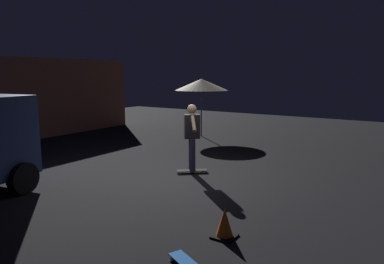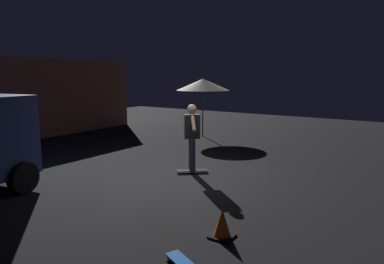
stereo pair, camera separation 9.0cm
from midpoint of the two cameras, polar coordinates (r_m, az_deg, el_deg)
The scene contains 5 objects.
ground_plane at distance 8.47m, azimuth -1.57°, elevation -7.53°, with size 28.00×28.00×0.00m, color black.
patio_umbrella at distance 13.93m, azimuth 1.97°, elevation 7.75°, with size 2.10×2.10×2.30m.
skateboard_ridden at distance 8.89m, azimuth 0.29°, elevation -6.34°, with size 0.66×0.72×0.07m.
skater at distance 8.68m, azimuth 0.30°, elevation -0.09°, with size 0.80×0.71×1.67m.
traffic_cone at distance 5.51m, azimuth 5.43°, elevation -14.78°, with size 0.34×0.34×0.46m.
Camera 2 is at (-6.57, -4.75, 2.46)m, focal length 32.61 mm.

